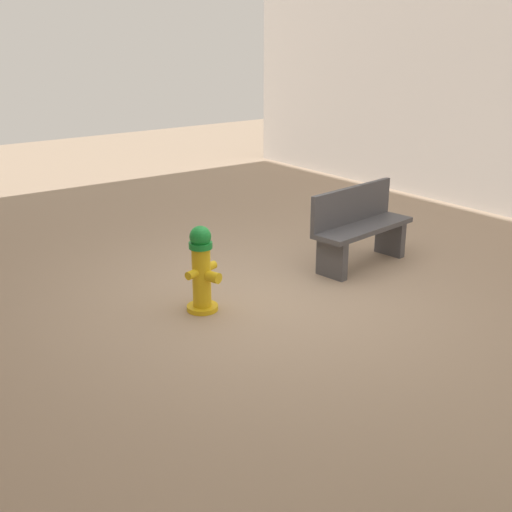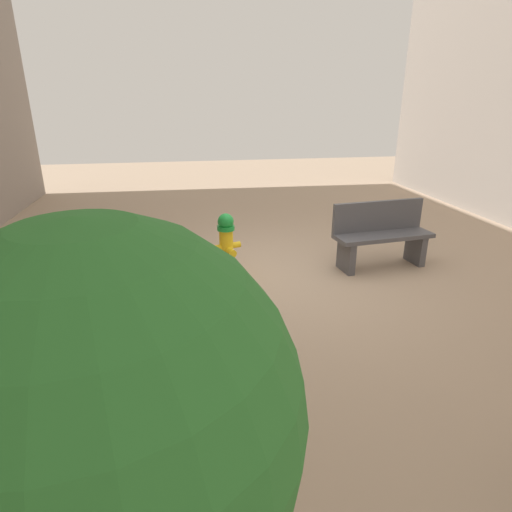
% 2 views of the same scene
% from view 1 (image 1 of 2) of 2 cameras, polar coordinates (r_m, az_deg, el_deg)
% --- Properties ---
extents(ground_plane, '(23.40, 23.40, 0.00)m').
position_cam_1_polar(ground_plane, '(6.96, 1.05, -3.51)').
color(ground_plane, tan).
extents(fire_hydrant, '(0.42, 0.39, 0.90)m').
position_cam_1_polar(fire_hydrant, '(6.46, -4.86, -1.15)').
color(fire_hydrant, gold).
rests_on(fire_hydrant, ground_plane).
extents(bench_near, '(1.48, 0.60, 0.95)m').
position_cam_1_polar(bench_near, '(7.84, 9.18, 2.65)').
color(bench_near, '#4C4C51').
rests_on(bench_near, ground_plane).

